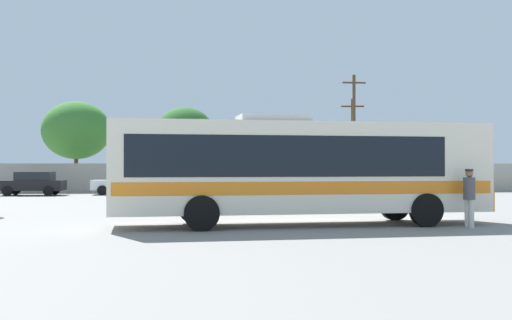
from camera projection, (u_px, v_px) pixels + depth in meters
name	position (u px, v px, depth m)	size (l,w,h in m)	color
ground_plane	(290.00, 205.00, 30.77)	(300.00, 300.00, 0.00)	gray
perimeter_wall	(263.00, 178.00, 45.43)	(80.00, 0.30, 2.08)	#9E998C
coach_bus_cream_orange	(296.00, 167.00, 20.03)	(12.20, 3.80, 3.49)	silver
attendant_by_bus_door	(469.00, 194.00, 19.26)	(0.48, 0.48, 1.80)	silver
parked_car_leftmost_black	(33.00, 183.00, 40.64)	(4.09, 1.98, 1.52)	black
parked_car_second_white	(124.00, 183.00, 41.85)	(4.14, 2.08, 1.49)	silver
parked_car_third_black	(232.00, 182.00, 42.33)	(4.58, 2.05, 1.49)	black
parked_car_rightmost_white	(314.00, 183.00, 42.23)	(4.28, 2.02, 1.49)	silver
utility_pole_near	(354.00, 130.00, 48.10)	(1.80, 0.24, 8.88)	#4C3823
utility_pole_far	(353.00, 142.00, 49.40)	(1.80, 0.27, 7.19)	#4C3823
roadside_tree_left	(76.00, 130.00, 49.77)	(5.37, 5.37, 7.01)	brown
roadside_tree_midleft	(185.00, 132.00, 48.61)	(4.42, 4.42, 6.44)	brown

